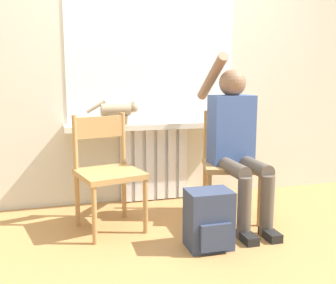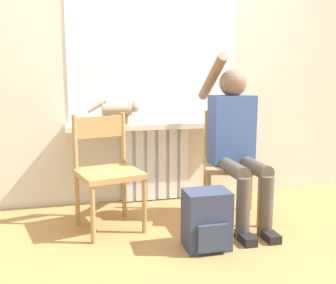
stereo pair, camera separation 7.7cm
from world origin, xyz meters
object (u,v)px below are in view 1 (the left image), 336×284
(chair_left, at_px, (108,170))
(chair_right, at_px, (231,162))
(backpack, at_px, (209,220))
(cat, at_px, (119,110))
(person, at_px, (236,137))

(chair_left, relative_size, chair_right, 1.00)
(chair_left, relative_size, backpack, 2.16)
(chair_left, xyz_separation_m, backpack, (0.60, -0.54, -0.26))
(cat, xyz_separation_m, backpack, (0.44, -1.01, -0.67))
(person, xyz_separation_m, cat, (-0.83, 0.58, 0.19))
(chair_right, distance_m, backpack, 0.72)
(person, xyz_separation_m, backpack, (-0.39, -0.43, -0.48))
(chair_left, distance_m, person, 1.02)
(chair_right, xyz_separation_m, cat, (-0.84, 0.47, 0.41))
(person, distance_m, backpack, 0.75)
(person, relative_size, backpack, 3.33)
(chair_right, bearing_deg, backpack, -110.21)
(chair_left, bearing_deg, person, -20.53)
(person, relative_size, cat, 2.95)
(chair_left, xyz_separation_m, cat, (0.16, 0.47, 0.41))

